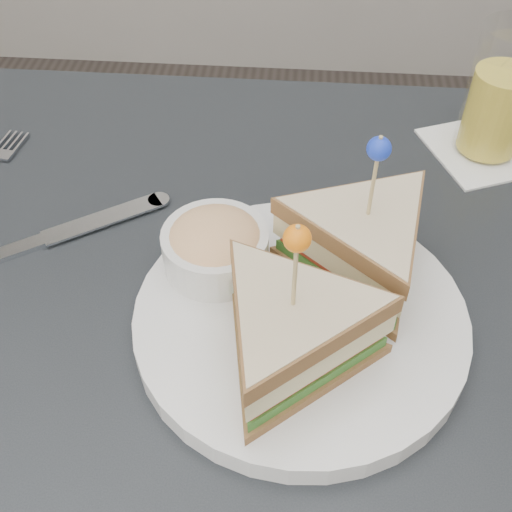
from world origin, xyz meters
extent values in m
cube|color=black|center=(0.00, 0.00, 0.73)|extent=(0.80, 0.80, 0.03)
cylinder|color=black|center=(-0.35, 0.35, 0.36)|extent=(0.04, 0.04, 0.72)
cylinder|color=black|center=(0.35, 0.35, 0.36)|extent=(0.04, 0.04, 0.72)
cylinder|color=white|center=(0.05, -0.03, 0.76)|extent=(0.35, 0.35, 0.02)
cylinder|color=white|center=(0.05, -0.03, 0.77)|extent=(0.35, 0.35, 0.01)
cylinder|color=tan|center=(0.05, -0.08, 0.88)|extent=(0.00, 0.00, 0.09)
sphere|color=orange|center=(0.05, -0.08, 0.92)|extent=(0.02, 0.02, 0.02)
cylinder|color=tan|center=(0.11, 0.02, 0.88)|extent=(0.00, 0.00, 0.09)
sphere|color=#1833BA|center=(0.11, 0.02, 0.92)|extent=(0.02, 0.02, 0.02)
cylinder|color=white|center=(-0.03, 0.02, 0.79)|extent=(0.12, 0.12, 0.04)
ellipsoid|color=#E0B772|center=(-0.03, 0.02, 0.81)|extent=(0.10, 0.10, 0.04)
cube|color=silver|center=(-0.31, 0.20, 0.75)|extent=(0.03, 0.02, 0.00)
cube|color=silver|center=(-0.25, 0.04, 0.75)|extent=(0.10, 0.07, 0.01)
cube|color=silver|center=(-0.16, 0.10, 0.75)|extent=(0.12, 0.09, 0.00)
cylinder|color=silver|center=(-0.11, 0.13, 0.75)|extent=(0.03, 0.03, 0.00)
cube|color=white|center=(0.27, 0.26, 0.75)|extent=(0.16, 0.16, 0.00)
cylinder|color=gold|center=(0.27, 0.26, 0.81)|extent=(0.09, 0.09, 0.10)
cylinder|color=white|center=(0.27, 0.26, 0.83)|extent=(0.10, 0.10, 0.16)
cube|color=white|center=(0.27, 0.27, 0.85)|extent=(0.03, 0.03, 0.02)
cube|color=white|center=(0.26, 0.25, 0.85)|extent=(0.02, 0.02, 0.02)
camera|label=1|loc=(0.04, -0.40, 1.22)|focal=45.00mm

